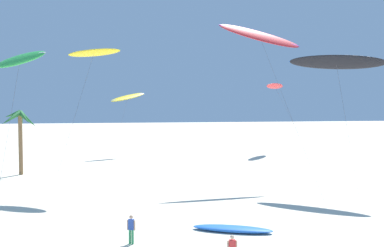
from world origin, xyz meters
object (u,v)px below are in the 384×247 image
flying_kite_3 (336,62)px  person_foreground_walker (131,228)px  flying_kite_0 (94,53)px  flying_kite_2 (260,36)px  flying_kite_4 (275,86)px  flying_kite_5 (20,60)px  grounded_kite_2 (233,229)px  palm_tree_3 (20,123)px  flying_kite_1 (128,97)px

flying_kite_3 → person_foreground_walker: 24.41m
flying_kite_0 → flying_kite_2: bearing=7.7°
flying_kite_4 → flying_kite_5: size_ratio=1.05×
grounded_kite_2 → flying_kite_2: bearing=68.5°
person_foreground_walker → palm_tree_3: bearing=113.5°
palm_tree_3 → flying_kite_2: bearing=-16.8°
flying_kite_2 → flying_kite_0: bearing=-172.3°
flying_kite_2 → grounded_kite_2: bearing=-111.5°
palm_tree_3 → flying_kite_0: (8.35, -9.41, 6.63)m
flying_kite_3 → person_foreground_walker: flying_kite_3 is taller
flying_kite_0 → grounded_kite_2: (9.07, -14.90, -11.99)m
grounded_kite_2 → flying_kite_0: bearing=121.3°
flying_kite_1 → flying_kite_3: (17.71, -28.37, 2.98)m
flying_kite_3 → grounded_kite_2: flying_kite_3 is taller
flying_kite_1 → flying_kite_5: flying_kite_5 is taller
flying_kite_3 → flying_kite_4: (4.04, 28.56, -1.32)m
flying_kite_3 → grounded_kite_2: (-11.87, -11.19, -11.13)m
flying_kite_1 → grounded_kite_2: flying_kite_1 is taller
flying_kite_2 → flying_kite_5: flying_kite_2 is taller
flying_kite_1 → flying_kite_0: bearing=-97.5°
flying_kite_3 → grounded_kite_2: 19.75m
flying_kite_1 → flying_kite_3: 33.57m
flying_kite_4 → palm_tree_3: bearing=-155.1°
flying_kite_1 → flying_kite_4: size_ratio=0.91×
palm_tree_3 → flying_kite_4: bearing=24.9°
flying_kite_0 → person_foreground_walker: 20.15m
flying_kite_0 → flying_kite_3: 21.28m
flying_kite_0 → flying_kite_2: flying_kite_2 is taller
flying_kite_2 → flying_kite_4: flying_kite_2 is taller
flying_kite_2 → grounded_kite_2: flying_kite_2 is taller
flying_kite_3 → flying_kite_5: flying_kite_3 is taller
flying_kite_2 → flying_kite_4: 24.86m
flying_kite_4 → grounded_kite_2: 43.93m
palm_tree_3 → flying_kite_2: flying_kite_2 is taller
person_foreground_walker → grounded_kite_2: bearing=14.1°
palm_tree_3 → flying_kite_1: bearing=52.8°
flying_kite_2 → flying_kite_5: bearing=-155.6°
flying_kite_0 → grounded_kite_2: bearing=-58.7°
flying_kite_4 → person_foreground_walker: 47.71m
flying_kite_5 → grounded_kite_2: bearing=-29.0°
flying_kite_3 → flying_kite_4: size_ratio=0.98×
flying_kite_2 → person_foreground_walker: 26.25m
flying_kite_0 → flying_kite_2: size_ratio=0.80×
flying_kite_3 → palm_tree_3: bearing=155.9°
flying_kite_3 → flying_kite_5: size_ratio=1.03×
flying_kite_4 → flying_kite_5: (-29.77, -32.06, 0.93)m
flying_kite_2 → flying_kite_3: 8.32m
flying_kite_1 → flying_kite_2: bearing=-60.8°
flying_kite_5 → grounded_kite_2: (13.86, -7.69, -10.74)m
flying_kite_2 → flying_kite_3: bearing=-48.7°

